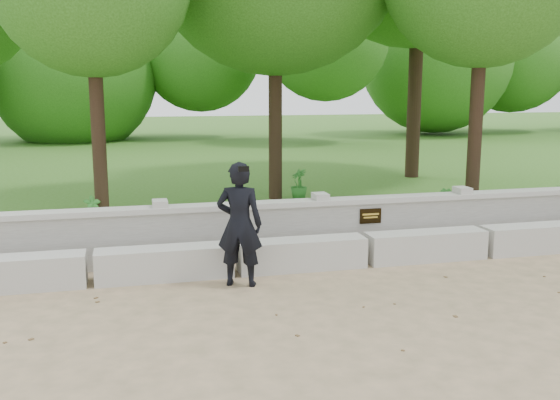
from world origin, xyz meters
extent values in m
plane|color=tan|center=(0.00, 0.00, 0.00)|extent=(80.00, 80.00, 0.00)
cube|color=#346117|center=(0.00, 14.00, 0.12)|extent=(40.00, 22.00, 0.25)
cube|color=beige|center=(-5.00, 1.90, 0.23)|extent=(1.90, 0.45, 0.45)
cube|color=beige|center=(-3.00, 1.90, 0.23)|extent=(1.90, 0.45, 0.45)
cube|color=beige|center=(-1.00, 1.90, 0.23)|extent=(1.90, 0.45, 0.45)
cube|color=beige|center=(1.00, 1.90, 0.23)|extent=(1.90, 0.45, 0.45)
cube|color=beige|center=(3.00, 1.90, 0.23)|extent=(1.90, 0.45, 0.45)
cube|color=#B7B5AD|center=(0.00, 2.60, 0.41)|extent=(12.50, 0.25, 0.82)
cube|color=beige|center=(0.00, 2.60, 0.86)|extent=(12.50, 0.35, 0.08)
cube|color=black|center=(0.30, 2.46, 0.62)|extent=(0.36, 0.02, 0.24)
imported|color=black|center=(-2.03, 1.37, 0.85)|extent=(0.72, 0.59, 1.69)
cube|color=black|center=(-2.03, 1.03, 1.63)|extent=(0.14, 0.07, 0.07)
cylinder|color=#382619|center=(-3.89, 4.41, 2.02)|extent=(0.24, 0.24, 3.54)
cylinder|color=#382619|center=(-0.31, 6.41, 2.39)|extent=(0.29, 0.29, 4.29)
cylinder|color=#382619|center=(3.10, 4.10, 2.20)|extent=(0.26, 0.26, 3.91)
cylinder|color=#382619|center=(4.07, 8.74, 2.97)|extent=(0.37, 0.37, 5.45)
imported|color=#2C7427|center=(-4.04, 4.24, 0.54)|extent=(0.36, 0.30, 0.58)
imported|color=#2C7427|center=(2.11, 3.30, 0.55)|extent=(0.39, 0.41, 0.60)
imported|color=#2C7427|center=(0.17, 6.21, 0.58)|extent=(0.44, 0.46, 0.65)
camera|label=1|loc=(-3.49, -6.66, 2.66)|focal=40.00mm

